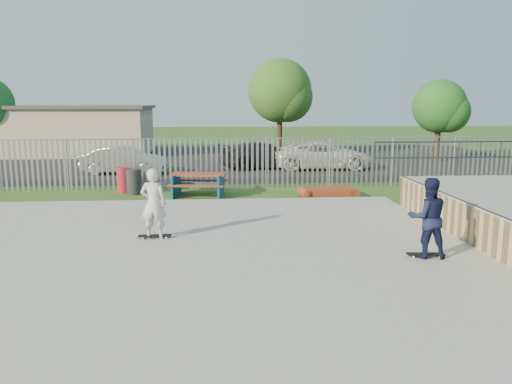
{
  "coord_description": "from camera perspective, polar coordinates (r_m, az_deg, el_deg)",
  "views": [
    {
      "loc": [
        1.68,
        -10.82,
        3.43
      ],
      "look_at": [
        2.66,
        2.0,
        1.1
      ],
      "focal_mm": 35.0,
      "sensor_mm": 36.0,
      "label": 1
    }
  ],
  "objects": [
    {
      "name": "ground",
      "position": [
        11.48,
        -12.68,
        -7.38
      ],
      "size": [
        120.0,
        120.0,
        0.0
      ],
      "primitive_type": "plane",
      "color": "#2B591E",
      "rests_on": "ground"
    },
    {
      "name": "concrete_slab",
      "position": [
        11.45,
        -12.69,
        -7.02
      ],
      "size": [
        15.0,
        12.0,
        0.15
      ],
      "primitive_type": "cube",
      "color": "#A1A19C",
      "rests_on": "ground"
    },
    {
      "name": "fence",
      "position": [
        15.61,
        -6.8,
        1.24
      ],
      "size": [
        26.04,
        16.02,
        2.0
      ],
      "color": "gray",
      "rests_on": "ground"
    },
    {
      "name": "picnic_table",
      "position": [
        18.53,
        -6.59,
        0.88
      ],
      "size": [
        2.18,
        1.88,
        0.84
      ],
      "rotation": [
        0.0,
        0.0,
        -0.13
      ],
      "color": "brown",
      "rests_on": "ground"
    },
    {
      "name": "funbox",
      "position": [
        18.36,
        8.28,
        -0.05
      ],
      "size": [
        1.85,
        1.05,
        0.35
      ],
      "rotation": [
        0.0,
        0.0,
        0.09
      ],
      "color": "brown",
      "rests_on": "ground"
    },
    {
      "name": "trash_bin_red",
      "position": [
        19.82,
        -14.82,
        1.35
      ],
      "size": [
        0.57,
        0.57,
        0.95
      ],
      "primitive_type": "cylinder",
      "color": "#A3192A",
      "rests_on": "ground"
    },
    {
      "name": "trash_bin_grey",
      "position": [
        19.28,
        -13.78,
        1.15
      ],
      "size": [
        0.57,
        0.57,
        0.95
      ],
      "primitive_type": "cylinder",
      "color": "#272729",
      "rests_on": "ground"
    },
    {
      "name": "parking_lot",
      "position": [
        30.07,
        -7.54,
        3.64
      ],
      "size": [
        40.0,
        18.0,
        0.02
      ],
      "primitive_type": "cube",
      "color": "black",
      "rests_on": "ground"
    },
    {
      "name": "car_silver",
      "position": [
        24.7,
        -14.85,
        3.52
      ],
      "size": [
        4.11,
        1.84,
        1.31
      ],
      "primitive_type": "imported",
      "rotation": [
        0.0,
        0.0,
        1.45
      ],
      "color": "#BBBABF",
      "rests_on": "parking_lot"
    },
    {
      "name": "car_dark",
      "position": [
        25.92,
        0.92,
        4.21
      ],
      "size": [
        4.92,
        2.71,
        1.35
      ],
      "primitive_type": "imported",
      "rotation": [
        0.0,
        0.0,
        1.75
      ],
      "color": "black",
      "rests_on": "parking_lot"
    },
    {
      "name": "car_white",
      "position": [
        25.92,
        7.66,
        4.18
      ],
      "size": [
        5.07,
        2.37,
        1.41
      ],
      "primitive_type": "imported",
      "rotation": [
        0.0,
        0.0,
        1.56
      ],
      "color": "white",
      "rests_on": "parking_lot"
    },
    {
      "name": "building",
      "position": [
        35.23,
        -20.44,
        6.66
      ],
      "size": [
        10.4,
        6.4,
        3.2
      ],
      "color": "#C0B094",
      "rests_on": "ground"
    },
    {
      "name": "tree_mid",
      "position": [
        31.64,
        2.74,
        11.46
      ],
      "size": [
        3.94,
        3.94,
        6.08
      ],
      "color": "#42301A",
      "rests_on": "ground"
    },
    {
      "name": "tree_right",
      "position": [
        30.94,
        20.22,
        9.14
      ],
      "size": [
        3.05,
        3.05,
        4.7
      ],
      "color": "#462A1C",
      "rests_on": "ground"
    },
    {
      "name": "skateboard_a",
      "position": [
        11.37,
        18.8,
        -6.85
      ],
      "size": [
        0.81,
        0.27,
        0.08
      ],
      "rotation": [
        0.0,
        0.0,
        -0.08
      ],
      "color": "black",
      "rests_on": "concrete_slab"
    },
    {
      "name": "skateboard_b",
      "position": [
        12.46,
        -11.49,
        -5.02
      ],
      "size": [
        0.81,
        0.23,
        0.08
      ],
      "rotation": [
        0.0,
        0.0,
        0.03
      ],
      "color": "black",
      "rests_on": "concrete_slab"
    },
    {
      "name": "skater_navy",
      "position": [
        11.16,
        19.04,
        -2.81
      ],
      "size": [
        0.89,
        0.72,
        1.72
      ],
      "primitive_type": "imported",
      "rotation": [
        0.0,
        0.0,
        3.06
      ],
      "color": "#121839",
      "rests_on": "concrete_slab"
    },
    {
      "name": "skater_white",
      "position": [
        12.27,
        -11.63,
        -1.31
      ],
      "size": [
        0.68,
        0.5,
        1.72
      ],
      "primitive_type": "imported",
      "rotation": [
        0.0,
        0.0,
        3.0
      ],
      "color": "silver",
      "rests_on": "concrete_slab"
    }
  ]
}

